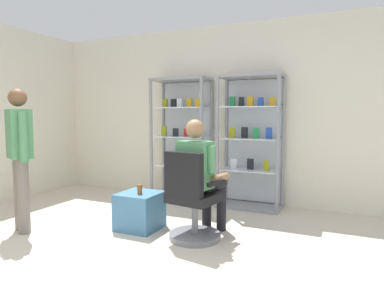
# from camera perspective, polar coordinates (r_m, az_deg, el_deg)

# --- Properties ---
(ground_plane) EXTENTS (7.20, 7.20, 0.00)m
(ground_plane) POSITION_cam_1_polar(r_m,az_deg,el_deg) (3.04, -16.38, -21.33)
(ground_plane) COLOR beige
(back_wall) EXTENTS (6.00, 0.10, 2.70)m
(back_wall) POSITION_cam_1_polar(r_m,az_deg,el_deg) (5.36, 4.90, 4.99)
(back_wall) COLOR silver
(back_wall) RESTS_ON ground
(display_cabinet_left) EXTENTS (0.90, 0.45, 1.90)m
(display_cabinet_left) POSITION_cam_1_polar(r_m,az_deg,el_deg) (5.37, -1.53, 0.92)
(display_cabinet_left) COLOR gray
(display_cabinet_left) RESTS_ON ground
(display_cabinet_right) EXTENTS (0.90, 0.45, 1.90)m
(display_cabinet_right) POSITION_cam_1_polar(r_m,az_deg,el_deg) (4.99, 9.90, 0.55)
(display_cabinet_right) COLOR gray
(display_cabinet_right) RESTS_ON ground
(office_chair) EXTENTS (0.60, 0.56, 0.96)m
(office_chair) POSITION_cam_1_polar(r_m,az_deg,el_deg) (3.67, 0.02, -9.99)
(office_chair) COLOR slate
(office_chair) RESTS_ON ground
(seated_shopkeeper) EXTENTS (0.53, 0.60, 1.29)m
(seated_shopkeeper) POSITION_cam_1_polar(r_m,az_deg,el_deg) (3.74, 1.44, -4.73)
(seated_shopkeeper) COLOR black
(seated_shopkeeper) RESTS_ON ground
(storage_crate) EXTENTS (0.46, 0.46, 0.43)m
(storage_crate) POSITION_cam_1_polar(r_m,az_deg,el_deg) (4.12, -8.72, -10.97)
(storage_crate) COLOR teal
(storage_crate) RESTS_ON ground
(tea_glass) EXTENTS (0.06, 0.06, 0.11)m
(tea_glass) POSITION_cam_1_polar(r_m,az_deg,el_deg) (3.99, -8.74, -7.52)
(tea_glass) COLOR brown
(tea_glass) RESTS_ON storage_crate
(standing_customer) EXTENTS (0.47, 0.36, 1.63)m
(standing_customer) POSITION_cam_1_polar(r_m,az_deg,el_deg) (4.32, -26.85, -0.99)
(standing_customer) COLOR slate
(standing_customer) RESTS_ON ground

